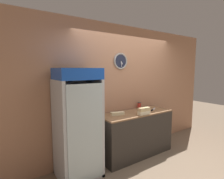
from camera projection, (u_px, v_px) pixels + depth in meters
name	position (u px, v px, depth m)	size (l,w,h in m)	color
ground_plane	(168.00, 173.00, 3.04)	(14.00, 14.00, 0.00)	#7A6651
wall_back	(126.00, 89.00, 3.84)	(5.20, 0.09, 2.70)	#AD7A5B
prep_counter	(136.00, 133.00, 3.67)	(1.61, 0.57, 0.90)	#332D28
beverage_cooler	(77.00, 118.00, 2.90)	(0.68, 0.61, 1.82)	#B2B7BC
sandwich_stack_bottom	(144.00, 113.00, 3.45)	(0.26, 0.11, 0.07)	beige
sandwich_stack_middle	(144.00, 109.00, 3.44)	(0.25, 0.11, 0.07)	tan
sandwich_flat_left	(118.00, 113.00, 3.41)	(0.28, 0.16, 0.06)	beige
chefs_knife	(153.00, 110.00, 3.83)	(0.34, 0.22, 0.02)	silver
condiment_jar	(139.00, 106.00, 3.95)	(0.08, 0.08, 0.14)	#B72D23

